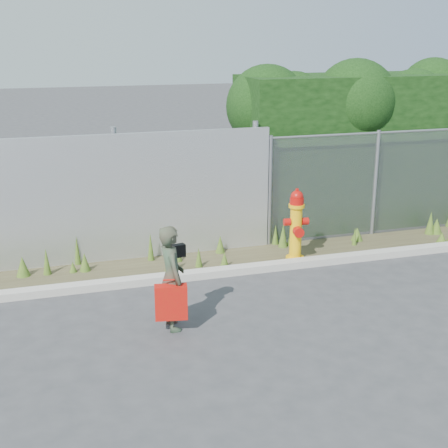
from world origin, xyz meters
TOP-DOWN VIEW (x-y plane):
  - ground at (0.00, 0.00)m, footprint 80.00×80.00m
  - curb at (0.00, 1.80)m, footprint 16.00×0.22m
  - weed_strip at (-0.70, 2.53)m, footprint 16.00×1.30m
  - corrugated_fence at (-3.25, 3.01)m, footprint 8.50×0.21m
  - chainlink_fence at (4.25, 3.00)m, footprint 6.50×0.07m
  - hedge at (4.46, 4.03)m, footprint 7.57×2.03m
  - fire_hydrant at (1.20, 2.10)m, footprint 0.43×0.38m
  - woman at (-1.38, 0.20)m, footprint 0.38×0.54m
  - red_tote_bag at (-1.43, 0.03)m, footprint 0.42×0.16m
  - black_shoulder_bag at (-1.26, 0.39)m, footprint 0.23×0.10m

SIDE VIEW (x-z plane):
  - ground at x=0.00m, z-range 0.00..0.00m
  - curb at x=0.00m, z-range 0.00..0.12m
  - weed_strip at x=-0.70m, z-range -0.14..0.41m
  - red_tote_bag at x=-1.43m, z-range 0.17..0.72m
  - fire_hydrant at x=1.20m, z-range -0.02..1.26m
  - woman at x=-1.38m, z-range 0.00..1.43m
  - black_shoulder_bag at x=-1.26m, z-range 0.92..1.09m
  - chainlink_fence at x=4.25m, z-range 0.01..2.06m
  - corrugated_fence at x=-3.25m, z-range -0.05..2.25m
  - hedge at x=4.46m, z-range 0.21..3.65m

